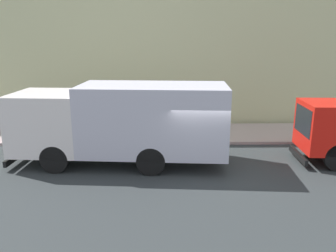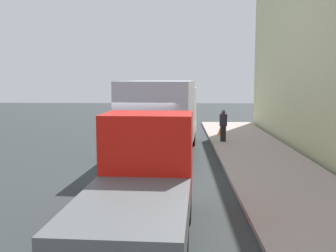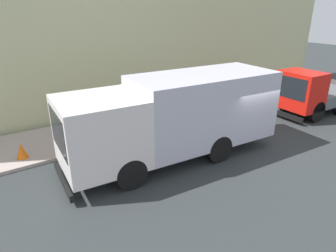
{
  "view_description": "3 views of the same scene",
  "coord_description": "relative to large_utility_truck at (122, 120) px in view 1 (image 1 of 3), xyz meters",
  "views": [
    {
      "loc": [
        -12.25,
        1.54,
        4.98
      ],
      "look_at": [
        1.28,
        1.31,
        1.39
      ],
      "focal_mm": 36.12,
      "sensor_mm": 36.0,
      "label": 1
    },
    {
      "loc": [
        1.4,
        -14.14,
        3.29
      ],
      "look_at": [
        0.89,
        3.0,
        1.25
      ],
      "focal_mm": 42.57,
      "sensor_mm": 36.0,
      "label": 2
    },
    {
      "loc": [
        -7.74,
        9.26,
        5.52
      ],
      "look_at": [
        0.82,
        3.39,
        1.34
      ],
      "focal_mm": 31.52,
      "sensor_mm": 36.0,
      "label": 3
    }
  ],
  "objects": [
    {
      "name": "pedestrian_walking",
      "position": [
        2.9,
        2.73,
        -0.82
      ],
      "size": [
        0.48,
        0.48,
        1.6
      ],
      "rotation": [
        0.0,
        0.0,
        3.44
      ],
      "color": "black",
      "rests_on": "sidewalk"
    },
    {
      "name": "large_utility_truck",
      "position": [
        0.0,
        0.0,
        0.0
      ],
      "size": [
        3.19,
        8.6,
        3.2
      ],
      "rotation": [
        0.0,
        0.0,
        -0.07
      ],
      "color": "silver",
      "rests_on": "ground"
    },
    {
      "name": "sidewalk",
      "position": [
        4.07,
        -3.13,
        -1.72
      ],
      "size": [
        3.53,
        30.0,
        0.14
      ],
      "primitive_type": "cube",
      "color": "#B3A09A",
      "rests_on": "ground"
    },
    {
      "name": "ground",
      "position": [
        -0.7,
        -3.13,
        -1.79
      ],
      "size": [
        80.0,
        80.0,
        0.0
      ],
      "primitive_type": "plane",
      "color": "#2F3435"
    },
    {
      "name": "traffic_cone_orange",
      "position": [
        3.04,
        5.05,
        -1.35
      ],
      "size": [
        0.42,
        0.42,
        0.6
      ],
      "primitive_type": "cone",
      "color": "orange",
      "rests_on": "sidewalk"
    },
    {
      "name": "building_facade",
      "position": [
        6.33,
        -3.13,
        3.69
      ],
      "size": [
        0.5,
        30.0,
        10.96
      ],
      "primitive_type": "cube",
      "color": "beige",
      "rests_on": "ground"
    }
  ]
}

